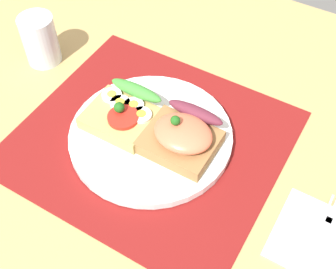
% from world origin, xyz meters
% --- Properties ---
extents(ground_plane, '(1.20, 0.90, 0.03)m').
position_xyz_m(ground_plane, '(0.00, 0.00, -0.02)').
color(ground_plane, tan).
extents(placemat, '(0.38, 0.35, 0.00)m').
position_xyz_m(placemat, '(0.00, 0.00, 0.00)').
color(placemat, maroon).
rests_on(placemat, ground_plane).
extents(plate, '(0.24, 0.24, 0.01)m').
position_xyz_m(plate, '(0.00, 0.00, 0.01)').
color(plate, white).
rests_on(plate, placemat).
extents(sandwich_egg_tomato, '(0.10, 0.10, 0.04)m').
position_xyz_m(sandwich_egg_tomato, '(-0.05, 0.00, 0.03)').
color(sandwich_egg_tomato, tan).
rests_on(sandwich_egg_tomato, plate).
extents(sandwich_salmon, '(0.10, 0.10, 0.06)m').
position_xyz_m(sandwich_salmon, '(0.05, 0.00, 0.04)').
color(sandwich_salmon, olive).
rests_on(sandwich_salmon, plate).
extents(napkin, '(0.11, 0.11, 0.01)m').
position_xyz_m(napkin, '(0.27, -0.03, 0.00)').
color(napkin, white).
rests_on(napkin, ground_plane).
extents(fork, '(0.02, 0.15, 0.00)m').
position_xyz_m(fork, '(0.27, -0.03, 0.01)').
color(fork, '#B7B7BC').
rests_on(fork, napkin).
extents(drinking_glass, '(0.06, 0.06, 0.09)m').
position_xyz_m(drinking_glass, '(-0.26, 0.06, 0.04)').
color(drinking_glass, silver).
rests_on(drinking_glass, ground_plane).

